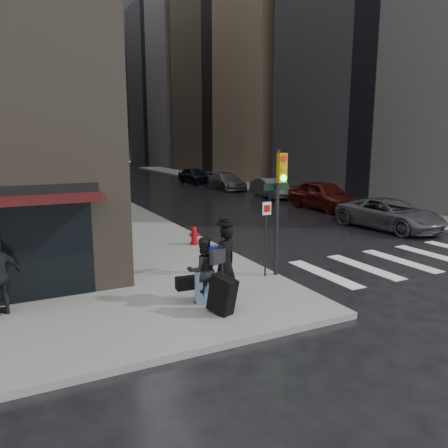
{
  "coord_description": "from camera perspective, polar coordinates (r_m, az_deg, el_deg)",
  "views": [
    {
      "loc": [
        -4.78,
        -8.92,
        3.95
      ],
      "look_at": [
        1.33,
        3.36,
        1.3
      ],
      "focal_mm": 35.0,
      "sensor_mm": 36.0,
      "label": 1
    }
  ],
  "objects": [
    {
      "name": "man_jeans",
      "position": [
        10.3,
        -2.82,
        -6.03
      ],
      "size": [
        1.13,
        0.66,
        1.59
      ],
      "rotation": [
        0.0,
        0.0,
        3.07
      ],
      "color": "black",
      "rests_on": "ground"
    },
    {
      "name": "parked_car_4",
      "position": [
        40.45,
        -3.89,
        6.34
      ],
      "size": [
        2.03,
        4.37,
        1.45
      ],
      "primitive_type": "imported",
      "rotation": [
        0.0,
        0.0,
        0.08
      ],
      "color": "black",
      "rests_on": "ground"
    },
    {
      "name": "sidewalk_right",
      "position": [
        40.48,
        0.55,
        5.45
      ],
      "size": [
        3.0,
        50.0,
        0.15
      ],
      "primitive_type": "cube",
      "color": "slate",
      "rests_on": "ground"
    },
    {
      "name": "ground",
      "position": [
        10.86,
        1.66,
        -10.4
      ],
      "size": [
        140.0,
        140.0,
        0.0
      ],
      "primitive_type": "plane",
      "color": "black",
      "rests_on": "ground"
    },
    {
      "name": "fire_hydrant",
      "position": [
        16.11,
        -3.92,
        -1.64
      ],
      "size": [
        0.39,
        0.29,
        0.67
      ],
      "rotation": [
        0.0,
        0.0,
        -0.35
      ],
      "color": "#9A0912",
      "rests_on": "ground"
    },
    {
      "name": "bldg_right_far",
      "position": [
        74.15,
        -1.79,
        17.56
      ],
      "size": [
        22.0,
        20.0,
        25.0
      ],
      "primitive_type": "cube",
      "color": "slate",
      "rests_on": "ground"
    },
    {
      "name": "parked_car_0",
      "position": [
        20.87,
        20.82,
        1.22
      ],
      "size": [
        2.77,
        5.12,
        1.37
      ],
      "primitive_type": "imported",
      "rotation": [
        0.0,
        0.0,
        0.1
      ],
      "color": "#424247",
      "rests_on": "ground"
    },
    {
      "name": "bldg_distant",
      "position": [
        88.41,
        -20.21,
        18.13
      ],
      "size": [
        40.0,
        12.0,
        32.0
      ],
      "primitive_type": "cube",
      "color": "slate",
      "rests_on": "ground"
    },
    {
      "name": "parked_car_2",
      "position": [
        30.53,
        6.12,
        4.7
      ],
      "size": [
        1.7,
        4.11,
        1.32
      ],
      "primitive_type": "imported",
      "rotation": [
        0.0,
        0.0,
        -0.08
      ],
      "color": "#47474C",
      "rests_on": "ground"
    },
    {
      "name": "bldg_right_mid",
      "position": [
        55.7,
        9.26,
        26.49
      ],
      "size": [
        22.0,
        22.0,
        38.0
      ],
      "primitive_type": "cube",
      "color": "#95795C",
      "rests_on": "ground"
    },
    {
      "name": "parked_car_3",
      "position": [
        35.32,
        0.28,
        5.62
      ],
      "size": [
        2.03,
        4.71,
        1.35
      ],
      "primitive_type": "imported",
      "rotation": [
        0.0,
        0.0,
        -0.03
      ],
      "color": "#4C4C51",
      "rests_on": "ground"
    },
    {
      "name": "crosswalk",
      "position": [
        16.27,
        23.93,
        -4.06
      ],
      "size": [
        8.5,
        3.0,
        0.01
      ],
      "color": "silver",
      "rests_on": "ground"
    },
    {
      "name": "sidewalk_left",
      "position": [
        36.44,
        -18.79,
        4.26
      ],
      "size": [
        4.0,
        50.0,
        0.15
      ],
      "primitive_type": "cube",
      "color": "slate",
      "rests_on": "ground"
    },
    {
      "name": "man_overcoat",
      "position": [
        10.14,
        0.03,
        -5.85
      ],
      "size": [
        1.05,
        1.35,
        2.08
      ],
      "rotation": [
        0.0,
        0.0,
        3.51
      ],
      "color": "black",
      "rests_on": "ground"
    },
    {
      "name": "parked_car_1",
      "position": [
        25.73,
        12.84,
        3.69
      ],
      "size": [
        2.02,
        4.87,
        1.65
      ],
      "primitive_type": "imported",
      "rotation": [
        0.0,
        0.0,
        0.01
      ],
      "color": "#46100E",
      "rests_on": "ground"
    },
    {
      "name": "traffic_light",
      "position": [
        12.12,
        7.07,
        3.67
      ],
      "size": [
        0.89,
        0.41,
        3.54
      ],
      "rotation": [
        0.0,
        0.0,
        -0.01
      ],
      "color": "black",
      "rests_on": "ground"
    }
  ]
}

